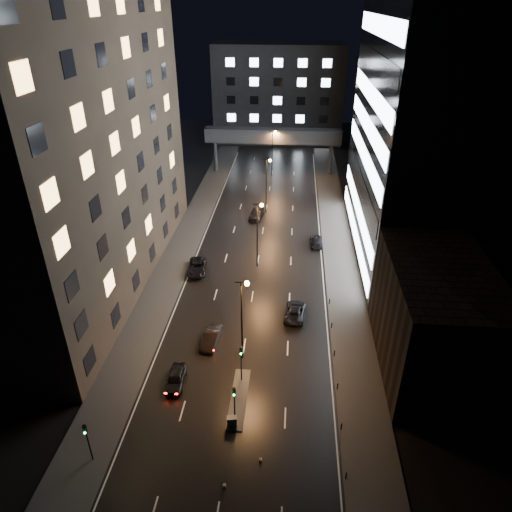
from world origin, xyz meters
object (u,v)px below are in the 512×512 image
(car_away_b, at_px, (211,338))
(car_away_c, at_px, (197,267))
(car_toward_b, at_px, (316,241))
(utility_cabinet, at_px, (232,422))
(car_away_a, at_px, (176,378))
(car_toward_a, at_px, (295,311))
(car_away_d, at_px, (257,213))

(car_away_b, relative_size, car_away_c, 0.85)
(car_toward_b, bearing_deg, car_away_b, 62.19)
(car_away_c, distance_m, utility_cabinet, 28.51)
(car_toward_b, height_order, utility_cabinet, car_toward_b)
(car_away_a, height_order, utility_cabinet, car_away_a)
(car_away_b, distance_m, car_away_c, 16.21)
(car_toward_a, bearing_deg, car_toward_b, -93.95)
(car_away_a, relative_size, car_away_c, 0.79)
(car_away_a, height_order, car_away_c, car_away_c)
(car_away_d, xyz_separation_m, utility_cabinet, (1.57, -46.80, -0.10))
(car_away_d, xyz_separation_m, car_toward_a, (7.25, -29.21, -0.08))
(car_toward_a, xyz_separation_m, utility_cabinet, (-5.68, -17.59, -0.02))
(car_away_b, relative_size, car_toward_b, 0.99)
(car_toward_b, bearing_deg, car_toward_a, 79.54)
(car_toward_b, relative_size, utility_cabinet, 4.18)
(car_away_b, height_order, car_away_c, car_away_b)
(car_away_b, height_order, car_toward_b, car_away_b)
(car_away_b, xyz_separation_m, car_toward_a, (9.60, 5.92, -0.04))
(car_away_a, height_order, car_away_b, car_away_b)
(car_away_c, xyz_separation_m, car_toward_a, (14.35, -9.58, -0.03))
(car_away_c, distance_m, car_toward_b, 20.21)
(car_toward_a, bearing_deg, car_away_c, -28.21)
(car_away_c, relative_size, car_away_d, 0.99)
(car_away_a, xyz_separation_m, car_toward_b, (15.42, 32.12, -0.06))
(car_away_a, xyz_separation_m, utility_cabinet, (6.49, -4.98, -0.03))
(car_away_d, relative_size, car_toward_b, 1.19)
(utility_cabinet, bearing_deg, car_toward_a, 62.90)
(car_away_a, distance_m, car_away_d, 42.11)
(car_away_a, distance_m, car_toward_b, 35.63)
(car_away_a, xyz_separation_m, car_toward_a, (12.17, 12.61, -0.01))
(car_away_c, relative_size, car_toward_b, 1.17)
(car_away_c, bearing_deg, car_toward_a, -40.27)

